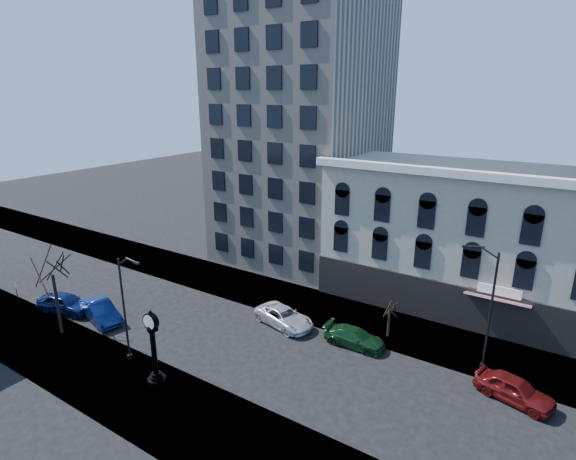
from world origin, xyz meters
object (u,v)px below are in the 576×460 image
Objects in this scene: warning_sign at (16,290)px; car_near_b at (100,311)px; street_lamp_near at (126,282)px; street_clock at (154,351)px; car_near_a at (66,303)px.

car_near_b is (7.77, 2.50, -0.88)m from warning_sign.
street_lamp_near reaches higher than car_near_b.
street_clock is 2.21× the size of warning_sign.
car_near_a is (-10.99, 1.84, -5.23)m from street_lamp_near.
street_clock is 4.78m from street_lamp_near.
car_near_a is at bearing 114.76° from car_near_b.
street_lamp_near is 12.31m from car_near_a.
street_lamp_near is at bearing 21.29° from warning_sign.
warning_sign is at bearing 177.33° from street_clock.
car_near_b is at bearing 163.51° from street_lamp_near.
street_lamp_near reaches higher than street_clock.
car_near_b is (-10.30, 3.26, -1.59)m from street_clock.
warning_sign reaches higher than car_near_a.
car_near_b is at bearing -93.44° from car_near_a.
warning_sign is at bearing 122.01° from car_near_b.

